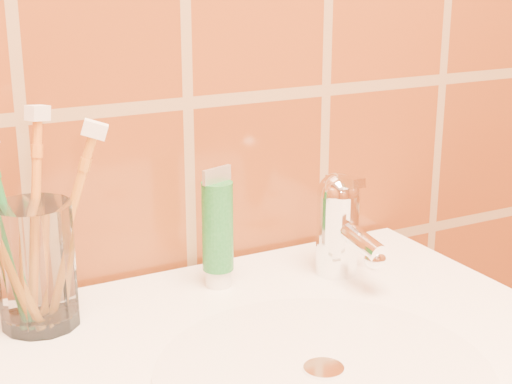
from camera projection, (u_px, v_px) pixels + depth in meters
glass_tumbler at (37, 265)px, 0.76m from camera, size 0.09×0.09×0.12m
toothpaste_tube at (218, 232)px, 0.85m from camera, size 0.04×0.03×0.14m
faucet at (340, 221)px, 0.88m from camera, size 0.05×0.11×0.12m
toothbrush_0 at (3, 243)px, 0.73m from camera, size 0.11×0.10×0.19m
toothbrush_1 at (68, 224)px, 0.76m from camera, size 0.13×0.11×0.21m
toothbrush_2 at (10, 232)px, 0.75m from camera, size 0.10×0.11×0.21m
toothbrush_3 at (36, 217)px, 0.76m from camera, size 0.09×0.08×0.22m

